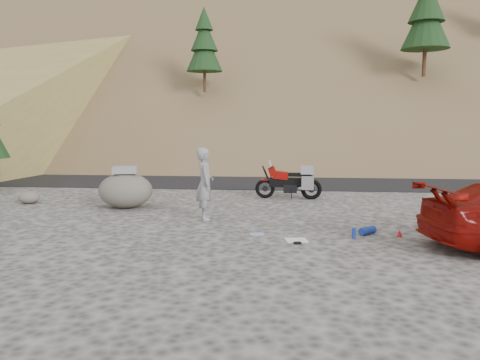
% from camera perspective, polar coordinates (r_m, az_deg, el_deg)
% --- Properties ---
extents(ground, '(140.00, 140.00, 0.00)m').
position_cam_1_polar(ground, '(12.28, 3.45, -5.13)').
color(ground, '#3C3A37').
rests_on(ground, ground).
extents(road, '(120.00, 7.00, 0.05)m').
position_cam_1_polar(road, '(21.15, 4.25, 0.10)').
color(road, black).
rests_on(road, ground).
extents(hillside, '(120.00, 73.00, 46.72)m').
position_cam_1_polar(hillside, '(53.53, 4.98, 16.32)').
color(hillside, brown).
rests_on(hillside, ground).
extents(motorcycle, '(2.24, 0.68, 1.33)m').
position_cam_1_polar(motorcycle, '(15.84, 6.29, -0.25)').
color(motorcycle, black).
rests_on(motorcycle, ground).
extents(man, '(0.62, 0.79, 1.92)m').
position_cam_1_polar(man, '(12.64, -4.27, -4.77)').
color(man, gray).
rests_on(man, ground).
extents(boulder, '(1.67, 1.44, 1.24)m').
position_cam_1_polar(boulder, '(14.56, -13.78, -1.19)').
color(boulder, '#5C584F').
rests_on(boulder, ground).
extents(small_rock, '(0.77, 0.71, 0.41)m').
position_cam_1_polar(small_rock, '(16.36, -24.31, -1.92)').
color(small_rock, '#5C584F').
rests_on(small_rock, ground).
extents(gear_white_cloth, '(0.54, 0.50, 0.02)m').
position_cam_1_polar(gear_white_cloth, '(10.47, 6.89, -7.31)').
color(gear_white_cloth, white).
rests_on(gear_white_cloth, ground).
extents(gear_blue_mat, '(0.45, 0.44, 0.18)m').
position_cam_1_polar(gear_blue_mat, '(11.32, 15.27, -5.97)').
color(gear_blue_mat, '#1A369D').
rests_on(gear_blue_mat, ground).
extents(gear_bottle, '(0.10, 0.10, 0.24)m').
position_cam_1_polar(gear_bottle, '(10.85, 13.72, -6.33)').
color(gear_bottle, '#1A369D').
rests_on(gear_bottle, ground).
extents(gear_funnel, '(0.13, 0.13, 0.16)m').
position_cam_1_polar(gear_funnel, '(11.32, 18.88, -6.15)').
color(gear_funnel, red).
rests_on(gear_funnel, ground).
extents(gear_glove_a, '(0.17, 0.14, 0.04)m').
position_cam_1_polar(gear_glove_a, '(10.19, 7.03, -7.63)').
color(gear_glove_a, black).
rests_on(gear_glove_a, ground).
extents(gear_blue_cloth, '(0.35, 0.27, 0.01)m').
position_cam_1_polar(gear_blue_cloth, '(10.96, 2.07, -6.60)').
color(gear_blue_cloth, '#85A1CF').
rests_on(gear_blue_cloth, ground).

